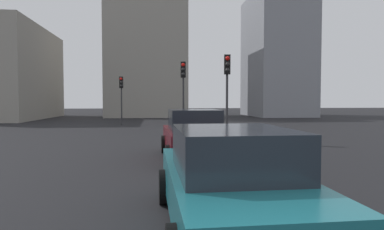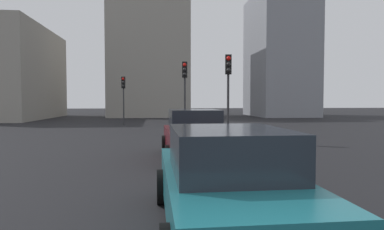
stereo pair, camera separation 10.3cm
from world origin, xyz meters
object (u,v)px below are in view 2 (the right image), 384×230
(car_teal_second, at_px, (226,182))
(traffic_light_far_left, at_px, (228,79))
(traffic_light_near_right, at_px, (123,90))
(traffic_light_near_left, at_px, (185,82))
(car_maroon_lead, at_px, (193,135))

(car_teal_second, height_order, traffic_light_far_left, traffic_light_far_left)
(car_teal_second, relative_size, traffic_light_far_left, 1.11)
(traffic_light_near_right, distance_m, traffic_light_far_left, 12.75)
(car_teal_second, height_order, traffic_light_near_right, traffic_light_near_right)
(traffic_light_near_left, relative_size, traffic_light_far_left, 1.02)
(car_maroon_lead, height_order, traffic_light_near_left, traffic_light_near_left)
(car_teal_second, distance_m, traffic_light_near_left, 14.46)
(car_teal_second, bearing_deg, car_maroon_lead, -2.39)
(car_maroon_lead, bearing_deg, traffic_light_far_left, -27.09)
(car_maroon_lead, xyz_separation_m, traffic_light_far_left, (4.32, -2.09, 2.13))
(traffic_light_near_left, xyz_separation_m, traffic_light_near_right, (7.47, 4.19, -0.24))
(traffic_light_near_left, height_order, traffic_light_near_right, traffic_light_near_left)
(car_maroon_lead, distance_m, car_teal_second, 6.14)
(car_teal_second, distance_m, traffic_light_far_left, 10.92)
(traffic_light_near_left, bearing_deg, traffic_light_near_right, -142.30)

